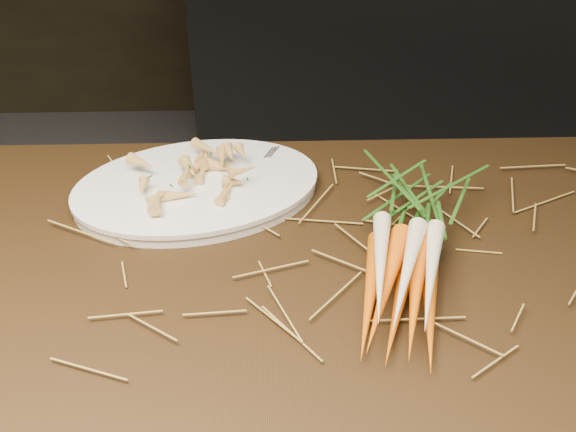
{
  "coord_description": "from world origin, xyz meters",
  "views": [
    {
      "loc": [
        -0.32,
        -0.58,
        1.61
      ],
      "look_at": [
        -0.29,
        0.32,
        0.96
      ],
      "focal_mm": 45.0,
      "sensor_mm": 36.0,
      "label": 1
    }
  ],
  "objects": [
    {
      "name": "main_counter",
      "position": [
        0.0,
        0.3,
        0.45
      ],
      "size": [
        2.4,
        0.7,
        0.9
      ],
      "primitive_type": "cube",
      "color": "black",
      "rests_on": "ground"
    },
    {
      "name": "back_counter",
      "position": [
        0.3,
        2.18,
        0.42
      ],
      "size": [
        1.82,
        0.62,
        0.84
      ],
      "color": "black",
      "rests_on": "ground"
    },
    {
      "name": "straw_bedding",
      "position": [
        0.0,
        0.3,
        0.91
      ],
      "size": [
        1.4,
        0.6,
        0.02
      ],
      "primitive_type": null,
      "color": "#A48A3E",
      "rests_on": "main_counter"
    },
    {
      "name": "root_veg_bunch",
      "position": [
        -0.1,
        0.3,
        0.94
      ],
      "size": [
        0.25,
        0.49,
        0.09
      ],
      "rotation": [
        0.0,
        0.0,
        -0.28
      ],
      "color": "#DF5D00",
      "rests_on": "main_counter"
    },
    {
      "name": "serving_platter",
      "position": [
        -0.45,
        0.47,
        0.91
      ],
      "size": [
        0.48,
        0.38,
        0.02
      ],
      "primitive_type": null,
      "rotation": [
        0.0,
        0.0,
        0.25
      ],
      "color": "white",
      "rests_on": "main_counter"
    },
    {
      "name": "roasted_veg_heap",
      "position": [
        -0.45,
        0.47,
        0.95
      ],
      "size": [
        0.24,
        0.2,
        0.05
      ],
      "primitive_type": null,
      "rotation": [
        0.0,
        0.0,
        0.25
      ],
      "color": "#BE843A",
      "rests_on": "serving_platter"
    },
    {
      "name": "serving_fork",
      "position": [
        -0.29,
        0.48,
        0.92
      ],
      "size": [
        0.08,
        0.15,
        0.0
      ],
      "primitive_type": "cube",
      "rotation": [
        0.0,
        0.0,
        -0.42
      ],
      "color": "silver",
      "rests_on": "serving_platter"
    }
  ]
}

